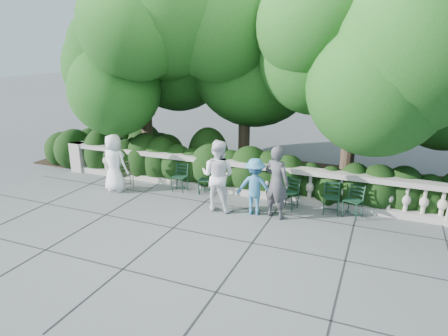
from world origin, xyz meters
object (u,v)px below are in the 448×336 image
at_px(chair_d, 330,215).
at_px(person_casual_man, 218,175).
at_px(chair_e, 286,210).
at_px(chair_b, 205,195).
at_px(person_businessman, 114,163).
at_px(chair_a, 178,192).
at_px(chair_c, 205,195).
at_px(chair_f, 349,219).
at_px(person_older_blue, 255,187).
at_px(chair_weathered, 128,189).
at_px(person_woman_grey, 277,182).

bearing_deg(chair_d, person_casual_man, -173.91).
bearing_deg(chair_d, chair_e, 175.16).
relative_size(chair_b, person_businessman, 0.48).
bearing_deg(chair_e, chair_a, -164.82).
height_order(chair_c, person_casual_man, person_casual_man).
bearing_deg(person_casual_man, chair_a, -22.17).
bearing_deg(chair_f, chair_d, -163.09).
xyz_separation_m(person_businessman, person_casual_man, (3.40, -0.14, 0.08)).
distance_m(chair_a, person_older_blue, 2.78).
height_order(person_casual_man, person_older_blue, person_casual_man).
bearing_deg(chair_f, chair_e, -159.24).
height_order(chair_d, chair_f, same).
height_order(chair_b, person_older_blue, person_older_blue).
distance_m(chair_a, chair_b, 0.86).
xyz_separation_m(chair_weathered, person_older_blue, (4.16, -0.26, 0.75)).
distance_m(chair_c, person_casual_man, 1.44).
relative_size(person_woman_grey, person_casual_man, 0.99).
bearing_deg(chair_a, chair_f, -0.84).
xyz_separation_m(chair_a, person_older_blue, (2.61, -0.60, 0.75)).
xyz_separation_m(chair_c, person_woman_grey, (2.31, -0.69, 0.94)).
distance_m(chair_b, person_older_blue, 2.04).
bearing_deg(person_businessman, chair_d, -170.46).
bearing_deg(chair_weathered, chair_f, -47.18).
xyz_separation_m(chair_b, chair_f, (4.08, -0.10, 0.00)).
height_order(chair_d, chair_e, same).
bearing_deg(chair_weathered, person_older_blue, -53.92).
bearing_deg(chair_b, person_casual_man, -59.31).
bearing_deg(chair_b, person_woman_grey, -29.84).
xyz_separation_m(chair_f, person_casual_man, (-3.32, -0.71, 0.95)).
relative_size(chair_f, chair_weathered, 1.00).
height_order(person_businessman, person_casual_man, person_casual_man).
xyz_separation_m(chair_d, person_woman_grey, (-1.29, -0.64, 0.94)).
bearing_deg(person_casual_man, person_businessman, -1.08).
bearing_deg(person_older_blue, chair_b, -31.12).
height_order(person_businessman, person_older_blue, person_businessman).
bearing_deg(person_businessman, chair_c, -162.17).
xyz_separation_m(chair_c, person_businessman, (-2.65, -0.65, 0.87)).
height_order(chair_c, chair_weathered, same).
bearing_deg(chair_a, person_older_blue, -14.00).
height_order(chair_f, person_businessman, person_businessman).
xyz_separation_m(person_woman_grey, person_casual_man, (-1.56, -0.09, 0.01)).
xyz_separation_m(chair_c, person_older_blue, (1.75, -0.69, 0.75)).
bearing_deg(chair_weathered, chair_a, -37.88).
distance_m(chair_a, chair_f, 4.93).
xyz_separation_m(chair_e, person_older_blue, (-0.70, -0.56, 0.75)).
height_order(chair_b, chair_weathered, same).
xyz_separation_m(chair_a, chair_c, (0.86, 0.08, 0.00)).
relative_size(chair_f, person_casual_man, 0.44).
relative_size(chair_a, chair_b, 1.00).
height_order(person_woman_grey, person_casual_man, person_casual_man).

